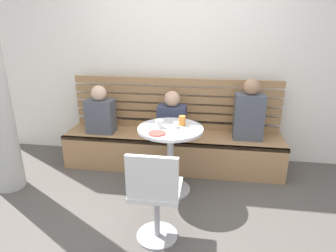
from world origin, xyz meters
name	(u,v)px	position (x,y,z in m)	size (l,w,h in m)	color
ground	(154,227)	(0.00, 0.00, 0.00)	(8.00, 8.00, 0.00)	#514C47
back_wall	(177,48)	(0.00, 1.64, 1.45)	(5.20, 0.10, 2.90)	white
booth_bench	(172,151)	(0.00, 1.20, 0.22)	(2.70, 0.52, 0.44)	#A87C51
booth_backrest	(175,104)	(0.00, 1.44, 0.78)	(2.65, 0.04, 0.67)	#9A7249
cafe_table	(170,147)	(0.06, 0.64, 0.52)	(0.68, 0.68, 0.74)	#ADADB2
white_chair	(155,194)	(0.05, -0.17, 0.46)	(0.40, 0.40, 0.85)	#ADADB2
person_adult	(249,113)	(0.91, 1.22, 0.76)	(0.34, 0.22, 0.73)	#4C515B
person_child_left	(172,117)	(0.00, 1.18, 0.68)	(0.34, 0.22, 0.56)	#333851
person_child_middle	(100,112)	(-0.91, 1.17, 0.70)	(0.34, 0.22, 0.60)	#4C515B
cup_glass_short	(159,124)	(-0.06, 0.64, 0.78)	(0.08, 0.08, 0.08)	silver
cup_espresso_small	(176,125)	(0.11, 0.65, 0.77)	(0.06, 0.06, 0.06)	silver
cup_tumbler_orange	(182,121)	(0.17, 0.74, 0.79)	(0.07, 0.07, 0.10)	orange
plate_small	(157,133)	(-0.05, 0.45, 0.75)	(0.17, 0.17, 0.01)	#DB4C42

